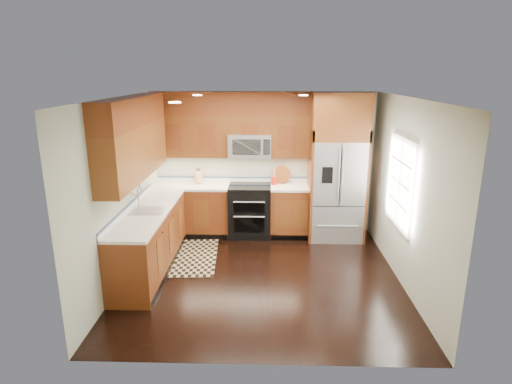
{
  "coord_description": "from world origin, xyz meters",
  "views": [
    {
      "loc": [
        0.08,
        -5.78,
        2.93
      ],
      "look_at": [
        -0.11,
        0.6,
        1.13
      ],
      "focal_mm": 30.0,
      "sensor_mm": 36.0,
      "label": 1
    }
  ],
  "objects_px": {
    "range": "(250,211)",
    "refrigerator": "(337,167)",
    "rug": "(189,257)",
    "utensil_crock": "(274,179)",
    "knife_block": "(198,177)"
  },
  "relations": [
    {
      "from": "refrigerator",
      "to": "knife_block",
      "type": "height_order",
      "value": "refrigerator"
    },
    {
      "from": "range",
      "to": "utensil_crock",
      "type": "bearing_deg",
      "value": 16.21
    },
    {
      "from": "range",
      "to": "rug",
      "type": "relative_size",
      "value": 0.64
    },
    {
      "from": "rug",
      "to": "knife_block",
      "type": "distance_m",
      "value": 1.61
    },
    {
      "from": "rug",
      "to": "knife_block",
      "type": "height_order",
      "value": "knife_block"
    },
    {
      "from": "refrigerator",
      "to": "knife_block",
      "type": "xyz_separation_m",
      "value": [
        -2.51,
        0.22,
        -0.25
      ]
    },
    {
      "from": "refrigerator",
      "to": "knife_block",
      "type": "relative_size",
      "value": 9.2
    },
    {
      "from": "refrigerator",
      "to": "rug",
      "type": "relative_size",
      "value": 1.77
    },
    {
      "from": "utensil_crock",
      "to": "rug",
      "type": "bearing_deg",
      "value": -140.15
    },
    {
      "from": "range",
      "to": "refrigerator",
      "type": "relative_size",
      "value": 0.36
    },
    {
      "from": "range",
      "to": "utensil_crock",
      "type": "relative_size",
      "value": 3.14
    },
    {
      "from": "range",
      "to": "rug",
      "type": "height_order",
      "value": "range"
    },
    {
      "from": "refrigerator",
      "to": "rug",
      "type": "xyz_separation_m",
      "value": [
        -2.5,
        -0.99,
        -1.3
      ]
    },
    {
      "from": "rug",
      "to": "refrigerator",
      "type": "bearing_deg",
      "value": 18.02
    },
    {
      "from": "rug",
      "to": "knife_block",
      "type": "bearing_deg",
      "value": 86.82
    }
  ]
}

